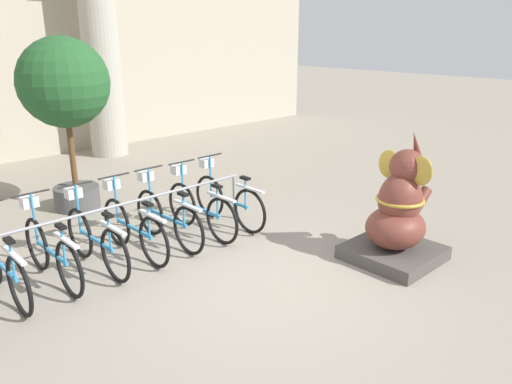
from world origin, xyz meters
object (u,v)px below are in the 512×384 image
bicycle_5 (167,216)px  bicycle_6 (200,208)px  bicycle_3 (95,239)px  bicycle_2 (51,251)px  bicycle_7 (227,199)px  bicycle_4 (133,227)px  bicycle_1 (2,265)px  elephant_statue (398,218)px  potted_tree (65,91)px

bicycle_5 → bicycle_6: size_ratio=1.00×
bicycle_3 → bicycle_5: (1.16, 0.04, 0.00)m
bicycle_2 → bicycle_5: 1.74m
bicycle_7 → bicycle_6: bearing=-178.0°
bicycle_4 → bicycle_1: bearing=-179.8°
bicycle_4 → elephant_statue: size_ratio=0.96×
bicycle_6 → bicycle_7: same height
potted_tree → bicycle_6: bearing=-70.4°
bicycle_6 → elephant_statue: (1.44, -2.58, 0.18)m
bicycle_1 → bicycle_4: 1.74m
bicycle_1 → bicycle_2: size_ratio=1.00×
bicycle_2 → bicycle_3: bearing=-2.9°
bicycle_1 → bicycle_3: bearing=-0.8°
bicycle_1 → bicycle_5: bearing=0.5°
bicycle_2 → bicycle_6: bearing=-0.8°
bicycle_5 → bicycle_6: 0.58m
bicycle_3 → elephant_statue: (3.18, -2.59, 0.18)m
bicycle_4 → bicycle_5: (0.58, 0.02, 0.00)m
bicycle_4 → bicycle_7: size_ratio=1.00×
bicycle_4 → bicycle_7: bearing=-0.1°
bicycle_2 → bicycle_6: size_ratio=1.00×
bicycle_3 → bicycle_4: size_ratio=1.00×
bicycle_6 → bicycle_7: (0.58, 0.02, 0.00)m
bicycle_5 → bicycle_6: same height
bicycle_6 → potted_tree: bearing=109.6°
bicycle_7 → bicycle_3: bearing=-179.5°
bicycle_3 → bicycle_1: bearing=179.2°
bicycle_3 → bicycle_4: bearing=2.0°
bicycle_1 → bicycle_6: bearing=-0.3°
bicycle_6 → bicycle_3: bearing=179.9°
bicycle_4 → potted_tree: (0.28, 2.45, 1.66)m
bicycle_1 → bicycle_5: 2.32m
bicycle_6 → elephant_statue: size_ratio=0.96×
bicycle_2 → bicycle_1: bearing=-178.6°
bicycle_4 → bicycle_5: size_ratio=1.00×
bicycle_2 → bicycle_4: size_ratio=1.00×
bicycle_1 → bicycle_7: (3.47, 0.00, 0.00)m
bicycle_5 → elephant_statue: bearing=-52.4°
bicycle_3 → bicycle_6: (1.74, -0.00, 0.00)m
bicycle_2 → elephant_statue: size_ratio=0.96×
bicycle_5 → bicycle_7: size_ratio=1.00×
bicycle_2 → bicycle_3: (0.58, -0.03, 0.00)m
bicycle_3 → bicycle_7: bearing=0.5°
bicycle_2 → elephant_statue: bearing=-34.8°
bicycle_2 → bicycle_7: bearing=-0.2°
bicycle_2 → elephant_statue: (3.76, -2.61, 0.18)m
elephant_statue → potted_tree: (-2.32, 5.06, 1.48)m
bicycle_4 → bicycle_6: same height
bicycle_4 → potted_tree: potted_tree is taller
bicycle_3 → bicycle_4: (0.58, 0.02, 0.00)m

